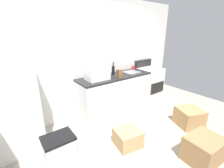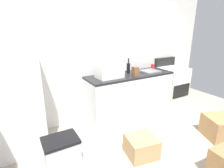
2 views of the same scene
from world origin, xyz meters
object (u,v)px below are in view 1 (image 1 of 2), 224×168
(cardboard_box_medium, at_px, (189,117))
(storage_bin, at_px, (59,147))
(coffee_mug, at_px, (133,68))
(cardboard_box_large, at_px, (128,138))
(refrigerator, at_px, (12,100))
(wine_bottle, at_px, (113,70))
(knife_block, at_px, (119,73))
(stove_oven, at_px, (149,83))
(microwave, at_px, (97,73))
(cardboard_box_small, at_px, (203,149))

(cardboard_box_medium, relative_size, storage_bin, 1.01)
(coffee_mug, xyz_separation_m, storage_bin, (-2.36, -0.87, -0.76))
(cardboard_box_large, distance_m, cardboard_box_medium, 1.46)
(refrigerator, xyz_separation_m, wine_bottle, (2.07, 0.14, 0.14))
(storage_bin, bearing_deg, knife_block, 18.14)
(stove_oven, distance_m, cardboard_box_medium, 1.50)
(microwave, xyz_separation_m, cardboard_box_medium, (1.34, -1.42, -0.85))
(cardboard_box_large, relative_size, storage_bin, 0.89)
(microwave, height_order, cardboard_box_large, microwave)
(stove_oven, height_order, wine_bottle, wine_bottle)
(coffee_mug, distance_m, knife_block, 0.84)
(microwave, bearing_deg, cardboard_box_small, -73.64)
(stove_oven, bearing_deg, cardboard_box_medium, -104.44)
(refrigerator, xyz_separation_m, cardboard_box_large, (1.47, -1.06, -0.73))
(microwave, relative_size, storage_bin, 1.00)
(refrigerator, relative_size, microwave, 3.79)
(microwave, height_order, wine_bottle, wine_bottle)
(cardboard_box_medium, bearing_deg, knife_block, 124.53)
(microwave, bearing_deg, cardboard_box_medium, -46.64)
(knife_block, xyz_separation_m, cardboard_box_medium, (0.86, -1.26, -0.81))
(knife_block, bearing_deg, coffee_mug, 24.18)
(microwave, relative_size, wine_bottle, 1.53)
(coffee_mug, height_order, cardboard_box_large, coffee_mug)
(wine_bottle, height_order, cardboard_box_small, wine_bottle)
(stove_oven, distance_m, microwave, 1.80)
(refrigerator, bearing_deg, microwave, 1.53)
(knife_block, xyz_separation_m, cardboard_box_small, (0.12, -1.86, -0.79))
(stove_oven, height_order, microwave, microwave)
(wine_bottle, distance_m, cardboard_box_small, 2.28)
(refrigerator, distance_m, cardboard_box_large, 1.96)
(microwave, distance_m, storage_bin, 1.57)
(coffee_mug, distance_m, storage_bin, 2.63)
(cardboard_box_large, bearing_deg, knife_block, 59.02)
(cardboard_box_small, bearing_deg, knife_block, 93.70)
(coffee_mug, bearing_deg, knife_block, -155.82)
(refrigerator, xyz_separation_m, coffee_mug, (2.80, 0.22, 0.08))
(refrigerator, xyz_separation_m, knife_block, (2.04, -0.12, 0.12))
(cardboard_box_small, bearing_deg, cardboard_box_medium, 39.35)
(cardboard_box_medium, height_order, cardboard_box_small, cardboard_box_small)
(stove_oven, distance_m, cardboard_box_small, 2.34)
(storage_bin, bearing_deg, stove_oven, 13.87)
(storage_bin, bearing_deg, cardboard_box_large, -21.77)
(stove_oven, relative_size, cardboard_box_small, 2.09)
(coffee_mug, relative_size, storage_bin, 0.22)
(knife_block, relative_size, storage_bin, 0.39)
(cardboard_box_medium, bearing_deg, storage_bin, 163.48)
(coffee_mug, distance_m, cardboard_box_medium, 1.77)
(knife_block, bearing_deg, refrigerator, 176.64)
(cardboard_box_small, height_order, storage_bin, cardboard_box_small)
(wine_bottle, bearing_deg, refrigerator, -176.00)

